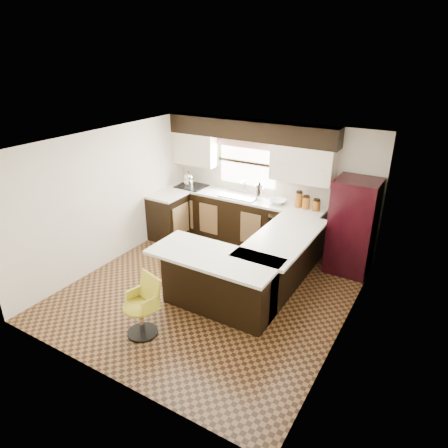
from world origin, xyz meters
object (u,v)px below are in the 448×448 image
Objects in this scene: peninsula_long at (278,263)px; bar_chair at (140,307)px; refrigerator at (353,226)px; peninsula_return at (219,283)px.

peninsula_long reaches higher than bar_chair.
refrigerator is 1.94× the size of bar_chair.
peninsula_long is 1.18× the size of peninsula_return.
refrigerator is at bearing 55.27° from peninsula_long.
refrigerator reaches higher than peninsula_long.
peninsula_return is 1.19m from bar_chair.
refrigerator reaches higher than bar_chair.
peninsula_return is at bearing -121.94° from refrigerator.
peninsula_return is (-0.53, -0.97, 0.00)m from peninsula_long.
peninsula_return is at bearing -118.30° from peninsula_long.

